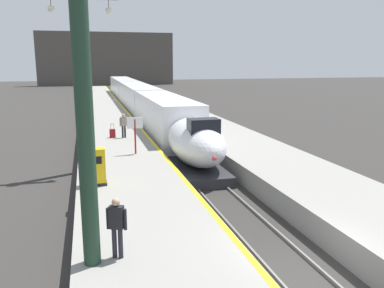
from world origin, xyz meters
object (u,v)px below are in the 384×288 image
highspeed_train_main (139,100)px  station_column_mid (83,58)px  passenger_near_edge (124,124)px  passenger_mid_platform (117,223)px  station_column_near (81,51)px  departure_info_board (135,128)px  rolling_suitcase (112,133)px  ticket_machine_yellow (97,168)px

highspeed_train_main → station_column_mid: 23.45m
passenger_near_edge → passenger_mid_platform: same height
passenger_mid_platform → station_column_near: bearing=-169.6°
passenger_near_edge → departure_info_board: bearing=-87.9°
rolling_suitcase → station_column_near: bearing=-95.4°
passenger_near_edge → ticket_machine_yellow: 10.80m
ticket_machine_yellow → departure_info_board: (2.29, 5.45, 0.77)m
highspeed_train_main → ticket_machine_yellow: size_ratio=35.52×
highspeed_train_main → passenger_near_edge: (-3.44, -17.94, 0.08)m
station_column_near → station_column_mid: (-0.00, 13.21, -0.08)m
ticket_machine_yellow → passenger_near_edge: bearing=78.7°
passenger_mid_platform → station_column_mid: bearing=92.9°
station_column_near → passenger_mid_platform: 4.51m
passenger_near_edge → station_column_near: bearing=-98.0°
station_column_mid → passenger_near_edge: size_ratio=5.27×
passenger_near_edge → departure_info_board: departure_info_board is taller
departure_info_board → rolling_suitcase: bearing=100.1°
rolling_suitcase → departure_info_board: 5.58m
station_column_near → station_column_mid: bearing=90.0°
passenger_near_edge → departure_info_board: (0.19, -5.14, 0.52)m
station_column_mid → departure_info_board: (2.64, -0.83, -3.87)m
highspeed_train_main → passenger_near_edge: size_ratio=33.63×
highspeed_train_main → passenger_mid_platform: bearing=-98.4°
highspeed_train_main → station_column_near: station_column_near is taller
passenger_near_edge → passenger_mid_platform: 17.48m
highspeed_train_main → passenger_near_edge: 18.27m
passenger_near_edge → rolling_suitcase: bearing=164.1°
departure_info_board → passenger_near_edge: bearing=92.1°
ticket_machine_yellow → rolling_suitcase: bearing=82.9°
station_column_near → passenger_near_edge: bearing=82.0°
ticket_machine_yellow → passenger_mid_platform: bearing=-87.3°
highspeed_train_main → station_column_near: (-5.90, -35.45, 4.55)m
station_column_mid → passenger_mid_platform: (0.67, -13.08, -4.39)m
highspeed_train_main → rolling_suitcase: (-4.21, -17.72, -0.60)m
highspeed_train_main → station_column_mid: station_column_mid is taller
highspeed_train_main → passenger_near_edge: highspeed_train_main is taller
station_column_near → rolling_suitcase: size_ratio=9.21×
station_column_near → rolling_suitcase: (1.69, 17.73, -5.15)m
station_column_near → ticket_machine_yellow: size_ratio=5.65×
departure_info_board → station_column_near: bearing=-102.1°
ticket_machine_yellow → departure_info_board: 5.96m
passenger_near_edge → passenger_mid_platform: bearing=-95.9°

